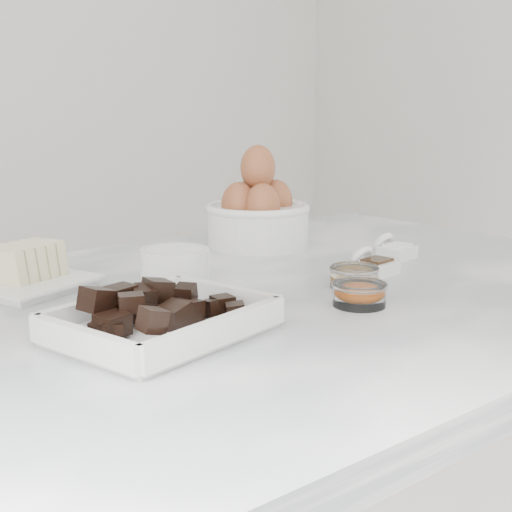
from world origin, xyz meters
The scene contains 9 objects.
marble_slab centered at (0.00, 0.00, 0.92)m, with size 1.20×0.80×0.04m, color silver.
chocolate_dish centered at (-0.20, -0.08, 0.96)m, with size 0.25×0.21×0.06m.
butter_plate centered at (-0.24, 0.20, 0.96)m, with size 0.19×0.19×0.06m.
sugar_ramekin centered at (-0.08, 0.08, 0.97)m, with size 0.09×0.09×0.06m.
egg_bowl centered at (0.19, 0.24, 1.00)m, with size 0.18×0.18×0.17m.
honey_bowl centered at (0.12, -0.06, 0.96)m, with size 0.07×0.07×0.03m.
zest_bowl centered at (0.05, -0.13, 0.96)m, with size 0.07×0.07×0.03m.
vanilla_spoon centered at (0.19, -0.03, 0.95)m, with size 0.06×0.07×0.04m.
salt_spoon centered at (0.30, 0.02, 0.95)m, with size 0.06×0.07×0.04m.
Camera 1 is at (-0.58, -0.71, 1.18)m, focal length 50.00 mm.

